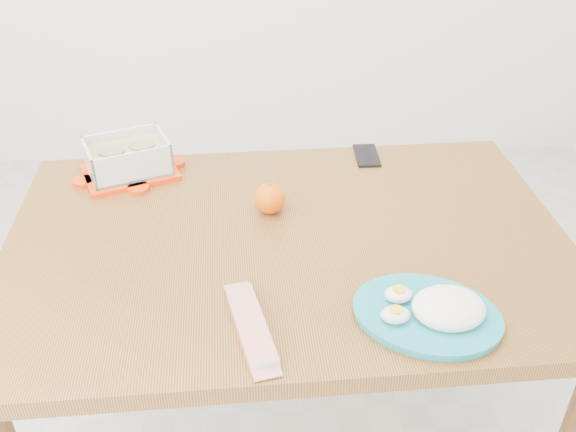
{
  "coord_description": "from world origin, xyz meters",
  "views": [
    {
      "loc": [
        0.08,
        -1.2,
        1.59
      ],
      "look_at": [
        0.14,
        -0.04,
        0.81
      ],
      "focal_mm": 40.0,
      "sensor_mm": 36.0,
      "label": 1
    }
  ],
  "objects_px": {
    "food_container": "(128,158)",
    "rice_plate": "(434,310)",
    "orange_fruit": "(270,198)",
    "smartphone": "(367,156)",
    "dining_table": "(288,271)"
  },
  "relations": [
    {
      "from": "food_container",
      "to": "rice_plate",
      "type": "height_order",
      "value": "food_container"
    },
    {
      "from": "dining_table",
      "to": "smartphone",
      "type": "distance_m",
      "value": 0.45
    },
    {
      "from": "rice_plate",
      "to": "dining_table",
      "type": "bearing_deg",
      "value": 155.04
    },
    {
      "from": "dining_table",
      "to": "smartphone",
      "type": "height_order",
      "value": "smartphone"
    },
    {
      "from": "smartphone",
      "to": "orange_fruit",
      "type": "bearing_deg",
      "value": -136.27
    },
    {
      "from": "food_container",
      "to": "smartphone",
      "type": "distance_m",
      "value": 0.64
    },
    {
      "from": "food_container",
      "to": "rice_plate",
      "type": "distance_m",
      "value": 0.88
    },
    {
      "from": "dining_table",
      "to": "rice_plate",
      "type": "xyz_separation_m",
      "value": [
        0.26,
        -0.28,
        0.12
      ]
    },
    {
      "from": "food_container",
      "to": "orange_fruit",
      "type": "bearing_deg",
      "value": -50.15
    },
    {
      "from": "dining_table",
      "to": "food_container",
      "type": "distance_m",
      "value": 0.52
    },
    {
      "from": "rice_plate",
      "to": "smartphone",
      "type": "relative_size",
      "value": 2.94
    },
    {
      "from": "dining_table",
      "to": "food_container",
      "type": "relative_size",
      "value": 4.69
    },
    {
      "from": "food_container",
      "to": "orange_fruit",
      "type": "height_order",
      "value": "food_container"
    },
    {
      "from": "food_container",
      "to": "orange_fruit",
      "type": "distance_m",
      "value": 0.41
    },
    {
      "from": "orange_fruit",
      "to": "smartphone",
      "type": "distance_m",
      "value": 0.38
    }
  ]
}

